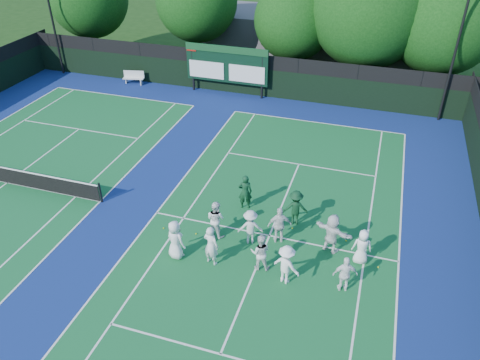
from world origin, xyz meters
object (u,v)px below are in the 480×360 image
(tennis_net, at_px, (5,175))
(bench, at_px, (134,77))
(coach_left, at_px, (245,192))
(scoreboard, at_px, (227,65))

(tennis_net, relative_size, bench, 6.97)
(bench, xyz_separation_m, coach_left, (12.77, -12.68, 0.36))
(bench, relative_size, coach_left, 0.90)
(coach_left, bearing_deg, scoreboard, -83.91)
(tennis_net, xyz_separation_m, coach_left, (12.35, 1.69, 0.40))
(coach_left, bearing_deg, bench, -61.29)
(tennis_net, distance_m, coach_left, 12.47)
(tennis_net, distance_m, bench, 14.38)
(scoreboard, bearing_deg, coach_left, -67.42)
(scoreboard, distance_m, tennis_net, 16.26)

